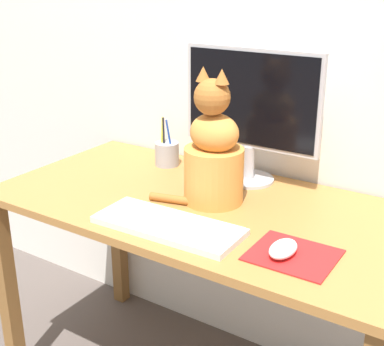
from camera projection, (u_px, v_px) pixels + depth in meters
wall_back at (264, 14)px, 1.71m from camera, size 7.00×0.04×2.50m
desk at (203, 232)px, 1.65m from camera, size 1.29×0.66×0.73m
monitor at (251, 108)px, 1.69m from camera, size 0.47×0.17×0.43m
keyboard at (168, 225)px, 1.44m from camera, size 0.41×0.17×0.02m
mousepad_right at (293, 255)px, 1.31m from camera, size 0.21×0.18×0.00m
computer_mouse_right at (283, 249)px, 1.30m from camera, size 0.06×0.10×0.03m
cat at (213, 154)px, 1.57m from camera, size 0.27×0.21×0.40m
pen_cup at (167, 153)px, 1.91m from camera, size 0.09×0.09×0.17m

